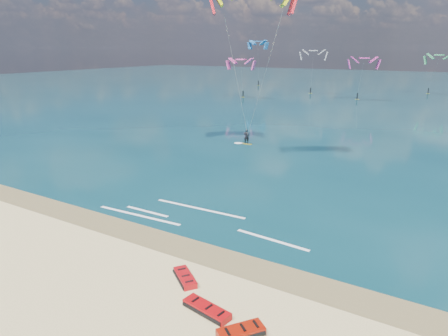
% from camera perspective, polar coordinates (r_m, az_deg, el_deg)
% --- Properties ---
extents(ground, '(320.00, 320.00, 0.00)m').
position_cam_1_polar(ground, '(56.53, 15.64, 4.96)').
color(ground, tan).
rests_on(ground, ground).
extents(wet_sand_strip, '(320.00, 2.40, 0.01)m').
position_cam_1_polar(wet_sand_strip, '(24.42, -8.81, -10.15)').
color(wet_sand_strip, brown).
rests_on(wet_sand_strip, ground).
extents(sea, '(320.00, 200.00, 0.04)m').
position_cam_1_polar(sea, '(118.97, 24.09, 10.07)').
color(sea, '#0A313C').
rests_on(sea, ground).
extents(packed_kite_left, '(2.61, 1.40, 0.36)m').
position_cam_1_polar(packed_kite_left, '(18.40, -2.48, -19.90)').
color(packed_kite_left, '#B1090D').
rests_on(packed_kite_left, ground).
extents(packed_kite_mid, '(2.21, 1.99, 0.35)m').
position_cam_1_polar(packed_kite_mid, '(20.52, -5.57, -15.66)').
color(packed_kite_mid, '#B60C12').
rests_on(packed_kite_mid, ground).
extents(packed_kite_right, '(2.13, 2.31, 0.39)m').
position_cam_1_polar(packed_kite_right, '(17.24, 2.42, -22.80)').
color(packed_kite_right, '#9A1506').
rests_on(packed_kite_right, ground).
extents(kitesurfer_main, '(10.60, 10.06, 17.58)m').
position_cam_1_polar(kitesurfer_main, '(42.09, 3.63, 13.99)').
color(kitesurfer_main, yellow).
rests_on(kitesurfer_main, sea).
extents(shoreline_foam, '(15.08, 3.65, 0.01)m').
position_cam_1_polar(shoreline_foam, '(27.23, -5.47, -6.98)').
color(shoreline_foam, white).
rests_on(shoreline_foam, ground).
extents(distant_kites, '(71.83, 32.67, 12.78)m').
position_cam_1_polar(distant_kites, '(94.54, 19.83, 12.31)').
color(distant_kites, '#D83F91').
rests_on(distant_kites, ground).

